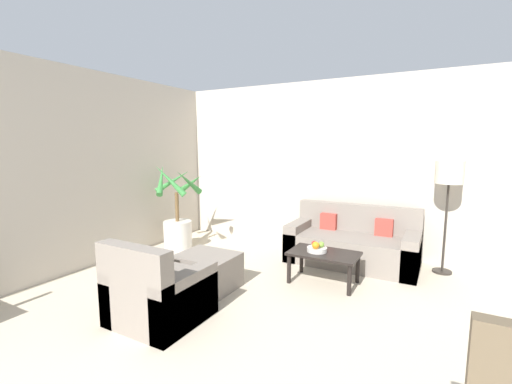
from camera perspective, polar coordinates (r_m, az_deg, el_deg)
name	(u,v)px	position (r m, az deg, el deg)	size (l,w,h in m)	color
wall_back	(354,167)	(5.51, 16.09, 4.01)	(7.67, 0.06, 2.70)	#BCB2A3
wall_left	(20,175)	(4.79, -34.68, 2.39)	(0.06, 8.01, 2.70)	#BCB2A3
potted_palm	(178,222)	(5.72, -12.93, -4.82)	(0.83, 0.81, 1.41)	beige
sofa_loveseat	(352,244)	(5.15, 15.71, -8.39)	(1.78, 0.82, 0.82)	gray
floor_lamp	(449,178)	(5.06, 29.50, 2.04)	(0.34, 0.34, 1.49)	#2D2823
coffee_table	(324,257)	(4.34, 11.23, -10.56)	(0.83, 0.51, 0.39)	black
fruit_bowl	(317,249)	(4.33, 10.13, -9.41)	(0.24, 0.24, 0.05)	beige
apple_red	(314,243)	(4.36, 9.68, -8.46)	(0.07, 0.07, 0.07)	red
apple_green	(321,244)	(4.32, 10.84, -8.58)	(0.07, 0.07, 0.07)	olive
orange_fruit	(316,245)	(4.24, 9.92, -8.75)	(0.09, 0.09, 0.09)	orange
armchair	(158,293)	(3.55, -15.97, -15.94)	(0.80, 0.79, 0.82)	gray
ottoman	(208,271)	(4.22, -8.03, -12.85)	(0.68, 0.55, 0.41)	gray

